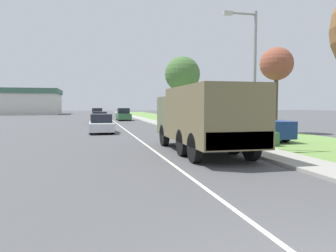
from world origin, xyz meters
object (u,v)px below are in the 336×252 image
car_fourth_ahead (97,113)px  pickup_truck (254,125)px  car_second_ahead (100,118)px  car_third_ahead (123,115)px  military_truck (203,116)px  car_nearest_ahead (101,124)px  lamp_post (251,66)px

car_fourth_ahead → pickup_truck: 38.91m
car_second_ahead → car_third_ahead: (3.43, 8.36, 0.13)m
car_third_ahead → military_truck: bearing=-89.1°
car_fourth_ahead → car_second_ahead: bearing=-90.0°
military_truck → car_third_ahead: 32.12m
car_nearest_ahead → pickup_truck: size_ratio=0.82×
military_truck → car_second_ahead: size_ratio=1.80×
car_second_ahead → pickup_truck: pickup_truck is taller
military_truck → lamp_post: lamp_post is taller
car_second_ahead → car_fourth_ahead: (0.02, 19.12, 0.09)m
car_fourth_ahead → lamp_post: bearing=-81.3°
car_nearest_ahead → lamp_post: bearing=-59.8°
car_nearest_ahead → car_second_ahead: size_ratio=1.06×
car_nearest_ahead → lamp_post: size_ratio=0.72×
military_truck → pickup_truck: military_truck is taller
car_third_ahead → car_fourth_ahead: size_ratio=1.24×
car_third_ahead → car_fourth_ahead: (-3.41, 10.76, -0.04)m
car_third_ahead → lamp_post: bearing=-84.5°
car_third_ahead → car_nearest_ahead: bearing=-100.0°
car_second_ahead → car_third_ahead: 9.03m
car_fourth_ahead → pickup_truck: bearing=-76.6°
car_third_ahead → pickup_truck: pickup_truck is taller
pickup_truck → lamp_post: lamp_post is taller
car_nearest_ahead → car_second_ahead: 11.77m
military_truck → car_second_ahead: (-3.95, 23.75, -1.00)m
car_nearest_ahead → car_third_ahead: car_third_ahead is taller
military_truck → pickup_truck: size_ratio=1.39×
car_fourth_ahead → lamp_post: size_ratio=0.62×
car_nearest_ahead → car_fourth_ahead: 30.89m
pickup_truck → car_second_ahead: bearing=115.8°
car_nearest_ahead → car_fourth_ahead: car_fourth_ahead is taller
car_nearest_ahead → pickup_truck: (9.17, -6.96, 0.22)m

